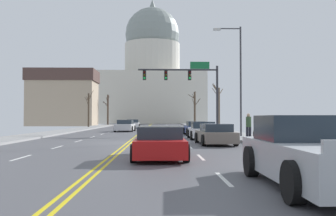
% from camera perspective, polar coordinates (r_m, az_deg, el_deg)
% --- Properties ---
extents(ground, '(20.00, 180.00, 0.20)m').
position_cam_1_polar(ground, '(23.35, -5.96, -5.25)').
color(ground, '#505055').
extents(signal_gantry, '(7.91, 0.41, 6.94)m').
position_cam_1_polar(signal_gantry, '(37.00, 3.20, 4.09)').
color(signal_gantry, '#28282D').
rests_on(signal_gantry, ground).
extents(street_lamp_right, '(2.19, 0.24, 8.50)m').
position_cam_1_polar(street_lamp_right, '(29.66, 10.51, 5.44)').
color(street_lamp_right, '#333338').
rests_on(street_lamp_right, ground).
extents(capitol_building, '(28.22, 18.75, 34.43)m').
position_cam_1_polar(capitol_building, '(103.92, -2.40, 4.99)').
color(capitol_building, beige).
rests_on(capitol_building, ground).
extents(sedan_near_00, '(2.00, 4.71, 1.23)m').
position_cam_1_polar(sedan_near_00, '(33.68, 4.18, -3.15)').
color(sedan_near_00, navy).
rests_on(sedan_near_00, ground).
extents(sedan_near_01, '(1.97, 4.54, 1.26)m').
position_cam_1_polar(sedan_near_01, '(27.61, 5.23, -3.49)').
color(sedan_near_01, silver).
rests_on(sedan_near_01, ground).
extents(sedan_near_02, '(2.11, 4.59, 1.20)m').
position_cam_1_polar(sedan_near_02, '(22.10, 7.22, -4.03)').
color(sedan_near_02, '#6B6056').
rests_on(sedan_near_02, ground).
extents(sedan_near_03, '(2.09, 4.51, 1.23)m').
position_cam_1_polar(sedan_near_03, '(14.41, -1.29, -5.40)').
color(sedan_near_03, '#B71414').
rests_on(sedan_near_03, ground).
extents(pickup_truck_near_04, '(2.27, 5.44, 1.62)m').
position_cam_1_polar(pickup_truck_near_04, '(9.15, 20.73, -6.61)').
color(pickup_truck_near_04, '#ADB2B7').
rests_on(pickup_truck_near_04, ground).
extents(sedan_oncoming_00, '(2.20, 4.72, 1.31)m').
position_cam_1_polar(sedan_oncoming_00, '(42.73, -6.54, -2.74)').
color(sedan_oncoming_00, silver).
rests_on(sedan_oncoming_00, ground).
extents(sedan_oncoming_01, '(2.15, 4.42, 1.29)m').
position_cam_1_polar(sedan_oncoming_01, '(55.34, -5.39, -2.46)').
color(sedan_oncoming_01, silver).
rests_on(sedan_oncoming_01, ground).
extents(flank_building_00, '(12.62, 7.66, 10.56)m').
position_cam_1_polar(flank_building_00, '(73.63, -15.66, 1.53)').
color(flank_building_00, tan).
rests_on(flank_building_00, ground).
extents(bare_tree_00, '(2.27, 2.15, 6.22)m').
position_cam_1_polar(bare_tree_00, '(66.59, 4.09, 0.05)').
color(bare_tree_00, '#4C3D2D').
rests_on(bare_tree_00, ground).
extents(bare_tree_01, '(1.44, 1.87, 6.05)m').
position_cam_1_polar(bare_tree_01, '(76.57, -9.15, -0.14)').
color(bare_tree_01, '#423328').
rests_on(bare_tree_01, ground).
extents(bare_tree_02, '(1.58, 2.80, 5.38)m').
position_cam_1_polar(bare_tree_02, '(43.81, 7.69, 0.11)').
color(bare_tree_02, brown).
rests_on(bare_tree_02, ground).
extents(bare_tree_03, '(1.51, 1.71, 5.65)m').
position_cam_1_polar(bare_tree_03, '(58.89, -12.00, -0.16)').
color(bare_tree_03, '#4C3D2D').
rests_on(bare_tree_03, ground).
extents(pedestrian_00, '(0.35, 0.34, 1.64)m').
position_cam_1_polar(pedestrian_00, '(27.42, 12.14, -2.51)').
color(pedestrian_00, black).
rests_on(pedestrian_00, ground).
extents(pedestrian_01, '(0.35, 0.34, 1.70)m').
position_cam_1_polar(pedestrian_01, '(24.77, 12.17, -2.55)').
color(pedestrian_01, black).
rests_on(pedestrian_01, ground).
extents(bicycle_parked, '(0.12, 1.77, 0.85)m').
position_cam_1_polar(bicycle_parked, '(23.66, 13.38, -4.04)').
color(bicycle_parked, black).
rests_on(bicycle_parked, ground).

